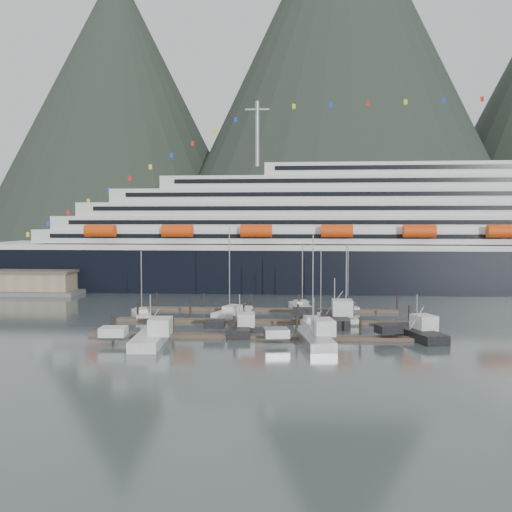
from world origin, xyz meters
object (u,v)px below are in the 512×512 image
object	(u,v)px
sailboat_c	(311,324)
trawler_d	(416,332)
cruise_ship	(420,240)
sailboat_a	(141,315)
trawler_c	(312,337)
sailboat_d	(320,319)
sailboat_h	(345,319)
sailboat_g	(346,307)
trawler_b	(239,328)
sailboat_b	(232,313)
trawler_e	(333,318)
sailboat_f	(301,308)
trawler_a	(150,337)

from	to	relation	value
sailboat_c	trawler_d	distance (m)	16.97
cruise_ship	sailboat_a	distance (m)	74.85
sailboat_c	trawler_c	distance (m)	13.08
cruise_ship	sailboat_a	size ratio (longest dim) A/B	17.56
sailboat_a	sailboat_d	bearing A→B (deg)	-115.77
sailboat_h	trawler_c	distance (m)	19.49
sailboat_g	trawler_b	size ratio (longest dim) A/B	1.28
sailboat_a	trawler_d	world-z (taller)	sailboat_a
sailboat_h	trawler_b	bearing A→B (deg)	120.48
sailboat_g	trawler_d	size ratio (longest dim) A/B	1.08
trawler_b	sailboat_b	bearing A→B (deg)	5.34
sailboat_b	sailboat_d	distance (m)	16.46
sailboat_a	trawler_e	size ratio (longest dim) A/B	0.94
cruise_ship	sailboat_c	distance (m)	62.03
sailboat_f	trawler_e	xyz separation A→B (m)	(5.37, -14.73, 0.57)
trawler_d	trawler_e	size ratio (longest dim) A/B	0.95
sailboat_g	trawler_d	xyz separation A→B (m)	(7.95, -28.14, 0.48)
cruise_ship	sailboat_g	size ratio (longest dim) A/B	16.16
trawler_b	sailboat_f	bearing A→B (deg)	-25.17
cruise_ship	sailboat_h	size ratio (longest dim) A/B	15.78
sailboat_b	trawler_a	size ratio (longest dim) A/B	1.19
cruise_ship	trawler_c	size ratio (longest dim) A/B	15.14
sailboat_f	trawler_e	world-z (taller)	sailboat_f
trawler_c	trawler_e	bearing A→B (deg)	-23.45
trawler_a	trawler_b	world-z (taller)	trawler_a
sailboat_c	trawler_b	xyz separation A→B (m)	(-10.73, -6.93, 0.40)
trawler_e	sailboat_h	bearing A→B (deg)	-35.70
sailboat_h	trawler_e	xyz separation A→B (m)	(-2.02, -2.92, 0.58)
sailboat_b	trawler_d	bearing A→B (deg)	-103.99
sailboat_b	trawler_d	xyz separation A→B (m)	(28.61, -18.81, 0.43)
sailboat_h	trawler_e	bearing A→B (deg)	138.35
sailboat_d	sailboat_h	world-z (taller)	sailboat_h
sailboat_d	sailboat_f	xyz separation A→B (m)	(-3.32, 12.73, 0.04)
trawler_b	trawler_e	bearing A→B (deg)	-61.12
trawler_a	trawler_b	bearing A→B (deg)	-58.13
sailboat_h	trawler_b	xyz separation A→B (m)	(-16.36, -12.53, 0.41)
sailboat_h	trawler_a	distance (m)	34.62
sailboat_g	trawler_a	size ratio (longest dim) A/B	0.96
cruise_ship	sailboat_a	world-z (taller)	cruise_ship
sailboat_b	trawler_d	size ratio (longest dim) A/B	1.35
sailboat_d	trawler_e	distance (m)	2.93
sailboat_h	sailboat_g	bearing A→B (deg)	-11.66
sailboat_g	trawler_c	bearing A→B (deg)	155.89
cruise_ship	sailboat_h	world-z (taller)	cruise_ship
sailboat_c	trawler_e	distance (m)	4.52
sailboat_f	sailboat_a	bearing A→B (deg)	99.26
sailboat_d	sailboat_h	distance (m)	4.18
trawler_a	trawler_b	distance (m)	14.01
sailboat_d	trawler_c	size ratio (longest dim) A/B	0.89
sailboat_f	trawler_c	world-z (taller)	sailboat_f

